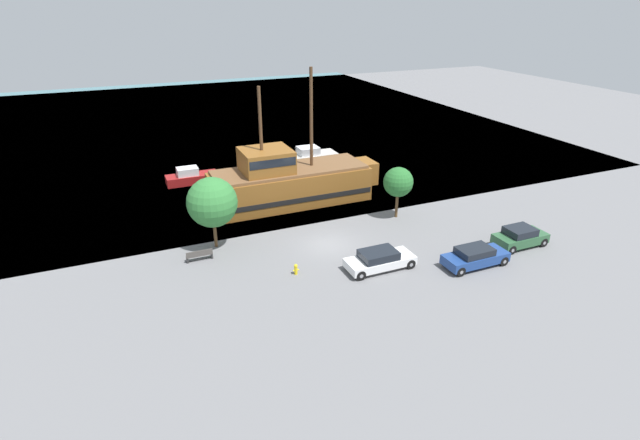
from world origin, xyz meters
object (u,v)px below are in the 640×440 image
Objects in this scene: moored_boat_outer at (311,156)px; parked_car_curb_rear at (475,257)px; moored_boat_dockside at (191,177)px; bench_promenade_east at (199,255)px; parked_car_curb_front at (520,237)px; fire_hydrant at (296,269)px; parked_car_curb_mid at (380,260)px; pirate_ship at (289,182)px.

moored_boat_outer is 26.87m from parked_car_curb_rear.
moored_boat_outer is at bearing 92.76° from parked_car_curb_rear.
bench_promenade_east is (-2.37, -16.60, -0.17)m from moored_boat_dockside.
moored_boat_outer is 26.49m from parked_car_curb_front.
fire_hydrant is (-16.94, 2.67, -0.33)m from parked_car_curb_front.
moored_boat_dockside is 0.89× the size of moored_boat_outer.
parked_car_curb_mid is 5.78m from fire_hydrant.
fire_hydrant is at bearing 162.19° from parked_car_curb_rear.
moored_boat_dockside is 29.10m from parked_car_curb_rear.
moored_boat_dockside is 1.27× the size of parked_car_curb_front.
moored_boat_outer is 1.43× the size of parked_car_curb_front.
parked_car_curb_mid is at bearing -101.49° from moored_boat_outer.
parked_car_curb_rear is at bearing -64.11° from pirate_ship.
bench_promenade_east is at bearing 154.61° from parked_car_curb_rear.
parked_car_curb_rear is 2.51× the size of bench_promenade_east.
parked_car_curb_front reaches higher than parked_car_curb_mid.
moored_boat_dockside is 1.05× the size of parked_car_curb_mid.
parked_car_curb_rear is 12.45m from fire_hydrant.
pirate_ship reaches higher than fire_hydrant.
fire_hydrant is (3.23, -21.07, -0.20)m from moored_boat_dockside.
moored_boat_outer is at bearing 103.96° from parked_car_curb_front.
pirate_ship is at bearing 115.89° from parked_car_curb_rear.
parked_car_curb_front is 2.16× the size of bench_promenade_east.
bench_promenade_east is at bearing -131.04° from moored_boat_outer.
parked_car_curb_front is at bearing -5.67° from parked_car_curb_mid.
pirate_ship is 8.36× the size of bench_promenade_east.
moored_boat_outer is 1.23× the size of parked_car_curb_rear.
pirate_ship reaches higher than parked_car_curb_rear.
pirate_ship is at bearing 130.75° from parked_car_curb_front.
moored_boat_dockside reaches higher than parked_car_curb_rear.
parked_car_curb_rear reaches higher than parked_car_curb_mid.
parked_car_curb_mid is 2.61× the size of bench_promenade_east.
parked_car_curb_mid is 12.68m from bench_promenade_east.
moored_boat_outer is 1.19× the size of parked_car_curb_mid.
parked_car_curb_rear is at bearing -17.81° from fire_hydrant.
moored_boat_outer is (6.53, 10.71, -1.34)m from pirate_ship.
moored_boat_outer reaches higher than fire_hydrant.
parked_car_curb_mid is 6.68m from parked_car_curb_rear.
moored_boat_outer is at bearing 58.63° from pirate_ship.
moored_boat_outer is 25.08m from parked_car_curb_mid.
pirate_ship reaches higher than parked_car_curb_mid.
fire_hydrant is at bearing 164.48° from parked_car_curb_mid.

